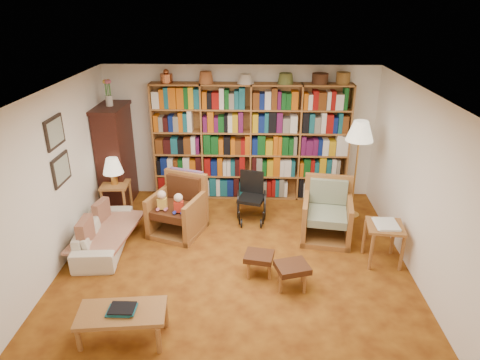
{
  "coord_description": "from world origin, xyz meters",
  "views": [
    {
      "loc": [
        0.24,
        -5.25,
        3.62
      ],
      "look_at": [
        0.06,
        0.6,
        1.09
      ],
      "focal_mm": 32.0,
      "sensor_mm": 36.0,
      "label": 1
    }
  ],
  "objects_px": {
    "footstool_a": "(259,258)",
    "side_table_lamp": "(116,191)",
    "armchair_leather": "(178,208)",
    "armchair_sage": "(326,215)",
    "footstool_b": "(292,269)",
    "coffee_table": "(122,315)",
    "sofa": "(104,234)",
    "floor_lamp": "(360,135)",
    "wheelchair": "(252,198)",
    "side_table_papers": "(385,231)"
  },
  "relations": [
    {
      "from": "armchair_sage",
      "to": "footstool_b",
      "type": "height_order",
      "value": "armchair_sage"
    },
    {
      "from": "armchair_leather",
      "to": "coffee_table",
      "type": "bearing_deg",
      "value": -95.08
    },
    {
      "from": "footstool_a",
      "to": "footstool_b",
      "type": "relative_size",
      "value": 0.88
    },
    {
      "from": "sofa",
      "to": "footstool_b",
      "type": "relative_size",
      "value": 3.09
    },
    {
      "from": "side_table_papers",
      "to": "wheelchair",
      "type": "bearing_deg",
      "value": 146.16
    },
    {
      "from": "sofa",
      "to": "side_table_lamp",
      "type": "bearing_deg",
      "value": 0.85
    },
    {
      "from": "armchair_sage",
      "to": "side_table_papers",
      "type": "relative_size",
      "value": 1.51
    },
    {
      "from": "floor_lamp",
      "to": "footstool_a",
      "type": "xyz_separation_m",
      "value": [
        -1.66,
        -1.81,
        -1.23
      ]
    },
    {
      "from": "footstool_b",
      "to": "side_table_papers",
      "type": "bearing_deg",
      "value": 25.66
    },
    {
      "from": "side_table_lamp",
      "to": "coffee_table",
      "type": "height_order",
      "value": "side_table_lamp"
    },
    {
      "from": "armchair_sage",
      "to": "floor_lamp",
      "type": "height_order",
      "value": "floor_lamp"
    },
    {
      "from": "side_table_papers",
      "to": "floor_lamp",
      "type": "bearing_deg",
      "value": 95.66
    },
    {
      "from": "coffee_table",
      "to": "sofa",
      "type": "bearing_deg",
      "value": 113.71
    },
    {
      "from": "footstool_b",
      "to": "side_table_lamp",
      "type": "bearing_deg",
      "value": 146.13
    },
    {
      "from": "footstool_a",
      "to": "footstool_b",
      "type": "bearing_deg",
      "value": -32.35
    },
    {
      "from": "floor_lamp",
      "to": "footstool_b",
      "type": "distance_m",
      "value": 2.71
    },
    {
      "from": "armchair_leather",
      "to": "armchair_sage",
      "type": "bearing_deg",
      "value": -2.38
    },
    {
      "from": "footstool_a",
      "to": "side_table_lamp",
      "type": "bearing_deg",
      "value": 145.86
    },
    {
      "from": "floor_lamp",
      "to": "side_table_papers",
      "type": "distance_m",
      "value": 1.75
    },
    {
      "from": "floor_lamp",
      "to": "armchair_leather",
      "type": "bearing_deg",
      "value": -168.99
    },
    {
      "from": "footstool_a",
      "to": "armchair_leather",
      "type": "bearing_deg",
      "value": 137.19
    },
    {
      "from": "side_table_lamp",
      "to": "coffee_table",
      "type": "distance_m",
      "value": 3.12
    },
    {
      "from": "side_table_lamp",
      "to": "armchair_sage",
      "type": "bearing_deg",
      "value": -8.95
    },
    {
      "from": "sofa",
      "to": "wheelchair",
      "type": "distance_m",
      "value": 2.5
    },
    {
      "from": "sofa",
      "to": "footstool_b",
      "type": "height_order",
      "value": "sofa"
    },
    {
      "from": "armchair_leather",
      "to": "footstool_a",
      "type": "bearing_deg",
      "value": -42.81
    },
    {
      "from": "floor_lamp",
      "to": "side_table_papers",
      "type": "xyz_separation_m",
      "value": [
        0.14,
        -1.43,
        -1.0
      ]
    },
    {
      "from": "sofa",
      "to": "coffee_table",
      "type": "distance_m",
      "value": 2.11
    },
    {
      "from": "footstool_a",
      "to": "coffee_table",
      "type": "relative_size",
      "value": 0.43
    },
    {
      "from": "armchair_leather",
      "to": "floor_lamp",
      "type": "relative_size",
      "value": 0.59
    },
    {
      "from": "armchair_sage",
      "to": "coffee_table",
      "type": "bearing_deg",
      "value": -137.62
    },
    {
      "from": "armchair_leather",
      "to": "sofa",
      "type": "bearing_deg",
      "value": -151.71
    },
    {
      "from": "footstool_b",
      "to": "coffee_table",
      "type": "relative_size",
      "value": 0.49
    },
    {
      "from": "footstool_a",
      "to": "coffee_table",
      "type": "distance_m",
      "value": 2.01
    },
    {
      "from": "wheelchair",
      "to": "footstool_a",
      "type": "bearing_deg",
      "value": -86.0
    },
    {
      "from": "side_table_lamp",
      "to": "side_table_papers",
      "type": "xyz_separation_m",
      "value": [
        4.3,
        -1.31,
        0.04
      ]
    },
    {
      "from": "side_table_papers",
      "to": "footstool_b",
      "type": "height_order",
      "value": "side_table_papers"
    },
    {
      "from": "footstool_a",
      "to": "floor_lamp",
      "type": "bearing_deg",
      "value": 47.45
    },
    {
      "from": "sofa",
      "to": "armchair_leather",
      "type": "height_order",
      "value": "armchair_leather"
    },
    {
      "from": "sofa",
      "to": "floor_lamp",
      "type": "xyz_separation_m",
      "value": [
        4.06,
        1.16,
        1.27
      ]
    },
    {
      "from": "side_table_lamp",
      "to": "armchair_sage",
      "type": "xyz_separation_m",
      "value": [
        3.58,
        -0.56,
        -0.1
      ]
    },
    {
      "from": "floor_lamp",
      "to": "footstool_a",
      "type": "bearing_deg",
      "value": -132.55
    },
    {
      "from": "sofa",
      "to": "coffee_table",
      "type": "xyz_separation_m",
      "value": [
        0.85,
        -1.93,
        0.11
      ]
    },
    {
      "from": "footstool_b",
      "to": "coffee_table",
      "type": "height_order",
      "value": "coffee_table"
    },
    {
      "from": "side_table_lamp",
      "to": "footstool_a",
      "type": "bearing_deg",
      "value": -34.14
    },
    {
      "from": "side_table_papers",
      "to": "coffee_table",
      "type": "distance_m",
      "value": 3.74
    },
    {
      "from": "sofa",
      "to": "armchair_leather",
      "type": "distance_m",
      "value": 1.23
    },
    {
      "from": "side_table_lamp",
      "to": "footstool_a",
      "type": "relative_size",
      "value": 1.38
    },
    {
      "from": "sofa",
      "to": "side_table_papers",
      "type": "xyz_separation_m",
      "value": [
        4.2,
        -0.27,
        0.28
      ]
    },
    {
      "from": "footstool_b",
      "to": "armchair_leather",
      "type": "bearing_deg",
      "value": 139.51
    }
  ]
}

